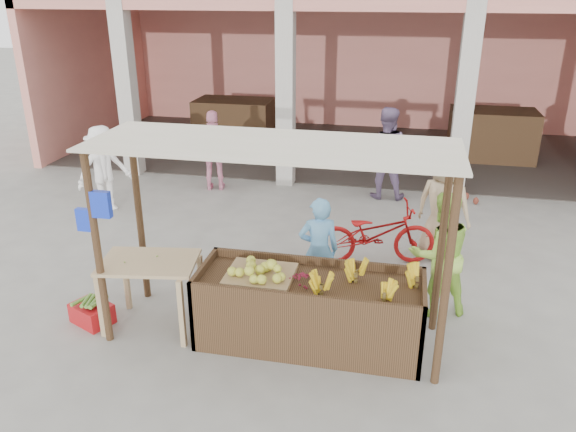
% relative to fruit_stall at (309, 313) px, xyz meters
% --- Properties ---
extents(ground, '(60.00, 60.00, 0.00)m').
position_rel_fruit_stall_xyz_m(ground, '(-0.50, 0.00, -0.40)').
color(ground, slate).
rests_on(ground, ground).
extents(market_building, '(14.40, 6.40, 4.20)m').
position_rel_fruit_stall_xyz_m(market_building, '(-0.45, 8.93, 2.30)').
color(market_building, '#F1907E').
rests_on(market_building, ground).
extents(fruit_stall, '(2.60, 0.95, 0.80)m').
position_rel_fruit_stall_xyz_m(fruit_stall, '(0.00, 0.00, 0.00)').
color(fruit_stall, '#4F361F').
rests_on(fruit_stall, ground).
extents(stall_awning, '(4.09, 1.35, 2.39)m').
position_rel_fruit_stall_xyz_m(stall_awning, '(-0.51, 0.06, 1.58)').
color(stall_awning, '#4F361F').
rests_on(stall_awning, ground).
extents(banana_heap, '(1.17, 0.64, 0.21)m').
position_rel_fruit_stall_xyz_m(banana_heap, '(0.65, -0.04, 0.51)').
color(banana_heap, yellow).
rests_on(banana_heap, fruit_stall).
extents(melon_tray, '(0.77, 0.67, 0.20)m').
position_rel_fruit_stall_xyz_m(melon_tray, '(-0.58, 0.01, 0.50)').
color(melon_tray, '#9C7B50').
rests_on(melon_tray, fruit_stall).
extents(berry_heap, '(0.39, 0.32, 0.12)m').
position_rel_fruit_stall_xyz_m(berry_heap, '(-0.08, -0.03, 0.46)').
color(berry_heap, maroon).
rests_on(berry_heap, fruit_stall).
extents(side_table, '(1.23, 0.92, 0.91)m').
position_rel_fruit_stall_xyz_m(side_table, '(-1.94, -0.07, 0.37)').
color(side_table, tan).
rests_on(side_table, ground).
extents(papaya_pile, '(0.72, 0.41, 0.21)m').
position_rel_fruit_stall_xyz_m(papaya_pile, '(-1.94, -0.07, 0.61)').
color(papaya_pile, '#44872C').
rests_on(papaya_pile, side_table).
extents(red_crate, '(0.60, 0.53, 0.26)m').
position_rel_fruit_stall_xyz_m(red_crate, '(-2.74, -0.15, -0.27)').
color(red_crate, '#B01216').
rests_on(red_crate, ground).
extents(plantain_bundle, '(0.40, 0.28, 0.08)m').
position_rel_fruit_stall_xyz_m(plantain_bundle, '(-2.74, -0.15, -0.10)').
color(plantain_bundle, '#5C8C33').
rests_on(plantain_bundle, red_crate).
extents(produce_sacks, '(0.74, 0.69, 0.56)m').
position_rel_fruit_stall_xyz_m(produce_sacks, '(2.23, 5.23, -0.12)').
color(produce_sacks, maroon).
rests_on(produce_sacks, ground).
extents(vendor_blue, '(0.68, 0.58, 1.56)m').
position_rel_fruit_stall_xyz_m(vendor_blue, '(-0.05, 0.99, 0.38)').
color(vendor_blue, '#62A7DB').
rests_on(vendor_blue, ground).
extents(vendor_green, '(0.95, 0.74, 1.74)m').
position_rel_fruit_stall_xyz_m(vendor_green, '(1.48, 1.02, 0.47)').
color(vendor_green, '#A4DA49').
rests_on(vendor_green, ground).
extents(motorcycle, '(1.09, 2.01, 1.00)m').
position_rel_fruit_stall_xyz_m(motorcycle, '(0.61, 2.25, 0.10)').
color(motorcycle, '#A10F0F').
rests_on(motorcycle, ground).
extents(shopper_a, '(1.15, 1.22, 1.74)m').
position_rel_fruit_stall_xyz_m(shopper_a, '(-4.47, 3.43, 0.47)').
color(shopper_a, white).
rests_on(shopper_a, ground).
extents(shopper_b, '(1.13, 0.77, 1.76)m').
position_rel_fruit_stall_xyz_m(shopper_b, '(-2.84, 4.98, 0.48)').
color(shopper_b, pink).
rests_on(shopper_b, ground).
extents(shopper_c, '(1.07, 0.89, 1.89)m').
position_rel_fruit_stall_xyz_m(shopper_c, '(1.59, 2.66, 0.55)').
color(shopper_c, tan).
rests_on(shopper_c, ground).
extents(shopper_f, '(0.98, 0.57, 1.99)m').
position_rel_fruit_stall_xyz_m(shopper_f, '(0.58, 5.23, 0.59)').
color(shopper_f, gray).
rests_on(shopper_f, ground).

